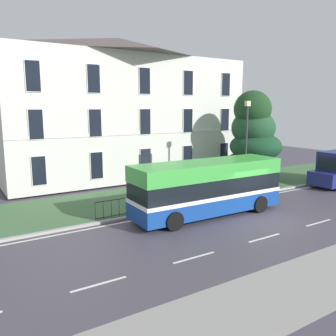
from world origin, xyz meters
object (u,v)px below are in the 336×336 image
(georgian_townhouse, at_px, (120,107))
(evergreen_tree, at_px, (253,141))
(single_decker_bus, at_px, (208,187))
(street_lamp_post, at_px, (246,139))

(georgian_townhouse, bearing_deg, evergreen_tree, -45.96)
(georgian_townhouse, distance_m, single_decker_bus, 14.21)
(georgian_townhouse, xyz_separation_m, street_lamp_post, (4.90, -10.34, -2.19))
(evergreen_tree, distance_m, single_decker_bus, 10.51)
(georgian_townhouse, bearing_deg, single_decker_bus, -94.35)
(georgian_townhouse, xyz_separation_m, single_decker_bus, (-1.03, -13.50, -4.32))
(single_decker_bus, bearing_deg, evergreen_tree, 32.10)
(single_decker_bus, distance_m, street_lamp_post, 7.05)
(street_lamp_post, bearing_deg, evergreen_tree, 37.08)
(single_decker_bus, xyz_separation_m, street_lamp_post, (5.93, 3.16, 2.13))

